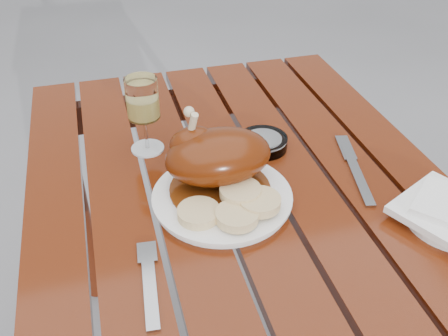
# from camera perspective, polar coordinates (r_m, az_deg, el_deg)

# --- Properties ---
(table) EXTENTS (0.80, 1.20, 0.75)m
(table) POSITION_cam_1_polar(r_m,az_deg,el_deg) (1.19, 2.49, -18.14)
(table) COLOR #61220B
(table) RESTS_ON ground
(dinner_plate) EXTENTS (0.29, 0.29, 0.02)m
(dinner_plate) POSITION_cam_1_polar(r_m,az_deg,el_deg) (0.91, -0.21, -3.43)
(dinner_plate) COLOR white
(dinner_plate) RESTS_ON table
(roast_duck) EXTENTS (0.20, 0.19, 0.14)m
(roast_duck) POSITION_cam_1_polar(r_m,az_deg,el_deg) (0.91, -1.05, 1.36)
(roast_duck) COLOR #59250A
(roast_duck) RESTS_ON dinner_plate
(bread_dumplings) EXTENTS (0.18, 0.13, 0.03)m
(bread_dumplings) POSITION_cam_1_polar(r_m,az_deg,el_deg) (0.86, 1.16, -4.29)
(bread_dumplings) COLOR #E0C489
(bread_dumplings) RESTS_ON dinner_plate
(wine_glass) EXTENTS (0.08, 0.08, 0.16)m
(wine_glass) POSITION_cam_1_polar(r_m,az_deg,el_deg) (1.03, -9.11, 5.93)
(wine_glass) COLOR #E2CD66
(wine_glass) RESTS_ON table
(napkin) EXTENTS (0.21, 0.20, 0.01)m
(napkin) POSITION_cam_1_polar(r_m,az_deg,el_deg) (0.95, 24.05, -4.44)
(napkin) COLOR white
(napkin) RESTS_ON side_plate
(ashtray) EXTENTS (0.13, 0.13, 0.03)m
(ashtray) POSITION_cam_1_polar(r_m,az_deg,el_deg) (1.06, 4.48, 2.92)
(ashtray) COLOR #B2B7BC
(ashtray) RESTS_ON table
(fork) EXTENTS (0.03, 0.16, 0.01)m
(fork) POSITION_cam_1_polar(r_m,az_deg,el_deg) (0.78, -8.47, -13.27)
(fork) COLOR gray
(fork) RESTS_ON table
(knife) EXTENTS (0.06, 0.20, 0.01)m
(knife) POSITION_cam_1_polar(r_m,az_deg,el_deg) (1.02, 14.93, -0.60)
(knife) COLOR gray
(knife) RESTS_ON table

